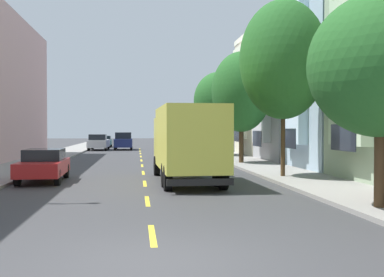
{
  "coord_description": "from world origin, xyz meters",
  "views": [
    {
      "loc": [
        -0.33,
        -8.51,
        2.33
      ],
      "look_at": [
        3.76,
        27.15,
        1.6
      ],
      "focal_mm": 45.11,
      "sensor_mm": 36.0,
      "label": 1
    }
  ],
  "objects_px": {
    "parked_wagon_forest": "(202,150)",
    "moving_navy_sedan": "(123,141)",
    "street_tree_farthest": "(218,101)",
    "street_tree_second": "(283,60)",
    "street_tree_third": "(241,92)",
    "parked_sedan_red": "(44,165)",
    "delivery_box_truck": "(187,140)",
    "parked_sedan_teal": "(104,141)",
    "parked_hatchback_sky": "(191,146)",
    "parked_pickup_silver": "(99,143)",
    "street_tree_nearest": "(380,65)"
  },
  "relations": [
    {
      "from": "street_tree_nearest",
      "to": "parked_pickup_silver",
      "type": "height_order",
      "value": "street_tree_nearest"
    },
    {
      "from": "street_tree_third",
      "to": "delivery_box_truck",
      "type": "relative_size",
      "value": 0.87
    },
    {
      "from": "street_tree_nearest",
      "to": "delivery_box_truck",
      "type": "relative_size",
      "value": 0.72
    },
    {
      "from": "street_tree_third",
      "to": "street_tree_farthest",
      "type": "relative_size",
      "value": 1.04
    },
    {
      "from": "street_tree_third",
      "to": "parked_sedan_teal",
      "type": "height_order",
      "value": "street_tree_third"
    },
    {
      "from": "parked_hatchback_sky",
      "to": "parked_sedan_red",
      "type": "xyz_separation_m",
      "value": [
        -8.87,
        -20.84,
        -0.01
      ]
    },
    {
      "from": "street_tree_second",
      "to": "parked_pickup_silver",
      "type": "height_order",
      "value": "street_tree_second"
    },
    {
      "from": "parked_sedan_red",
      "to": "moving_navy_sedan",
      "type": "relative_size",
      "value": 0.95
    },
    {
      "from": "street_tree_second",
      "to": "parked_sedan_teal",
      "type": "distance_m",
      "value": 42.05
    },
    {
      "from": "delivery_box_truck",
      "to": "street_tree_farthest",
      "type": "bearing_deg",
      "value": 76.31
    },
    {
      "from": "parked_sedan_red",
      "to": "moving_navy_sedan",
      "type": "height_order",
      "value": "moving_navy_sedan"
    },
    {
      "from": "parked_hatchback_sky",
      "to": "moving_navy_sedan",
      "type": "height_order",
      "value": "moving_navy_sedan"
    },
    {
      "from": "parked_wagon_forest",
      "to": "parked_sedan_red",
      "type": "xyz_separation_m",
      "value": [
        -8.83,
        -13.21,
        -0.05
      ]
    },
    {
      "from": "street_tree_farthest",
      "to": "street_tree_second",
      "type": "bearing_deg",
      "value": -90.0
    },
    {
      "from": "street_tree_farthest",
      "to": "parked_wagon_forest",
      "type": "bearing_deg",
      "value": -113.51
    },
    {
      "from": "street_tree_second",
      "to": "parked_hatchback_sky",
      "type": "relative_size",
      "value": 2.03
    },
    {
      "from": "street_tree_nearest",
      "to": "delivery_box_truck",
      "type": "distance_m",
      "value": 9.46
    },
    {
      "from": "parked_sedan_red",
      "to": "parked_sedan_teal",
      "type": "xyz_separation_m",
      "value": [
        -0.02,
        40.23,
        0.0
      ]
    },
    {
      "from": "parked_sedan_teal",
      "to": "street_tree_nearest",
      "type": "bearing_deg",
      "value": -77.61
    },
    {
      "from": "delivery_box_truck",
      "to": "parked_hatchback_sky",
      "type": "relative_size",
      "value": 2.05
    },
    {
      "from": "parked_wagon_forest",
      "to": "street_tree_third",
      "type": "bearing_deg",
      "value": -65.66
    },
    {
      "from": "street_tree_third",
      "to": "parked_hatchback_sky",
      "type": "bearing_deg",
      "value": 99.19
    },
    {
      "from": "street_tree_nearest",
      "to": "street_tree_second",
      "type": "relative_size",
      "value": 0.73
    },
    {
      "from": "parked_hatchback_sky",
      "to": "street_tree_nearest",
      "type": "bearing_deg",
      "value": -86.28
    },
    {
      "from": "parked_sedan_teal",
      "to": "moving_navy_sedan",
      "type": "bearing_deg",
      "value": -72.39
    },
    {
      "from": "parked_wagon_forest",
      "to": "moving_navy_sedan",
      "type": "bearing_deg",
      "value": 108.35
    },
    {
      "from": "delivery_box_truck",
      "to": "parked_pickup_silver",
      "type": "height_order",
      "value": "delivery_box_truck"
    },
    {
      "from": "street_tree_farthest",
      "to": "delivery_box_truck",
      "type": "xyz_separation_m",
      "value": [
        -4.6,
        -18.86,
        -2.77
      ]
    },
    {
      "from": "parked_wagon_forest",
      "to": "moving_navy_sedan",
      "type": "relative_size",
      "value": 0.99
    },
    {
      "from": "delivery_box_truck",
      "to": "parked_sedan_teal",
      "type": "xyz_separation_m",
      "value": [
        -6.23,
        41.33,
        -1.11
      ]
    },
    {
      "from": "street_tree_third",
      "to": "moving_navy_sedan",
      "type": "xyz_separation_m",
      "value": [
        -8.2,
        23.12,
        -3.73
      ]
    },
    {
      "from": "delivery_box_truck",
      "to": "parked_sedan_red",
      "type": "distance_m",
      "value": 6.41
    },
    {
      "from": "parked_sedan_red",
      "to": "parked_sedan_teal",
      "type": "height_order",
      "value": "same"
    },
    {
      "from": "parked_wagon_forest",
      "to": "moving_navy_sedan",
      "type": "xyz_separation_m",
      "value": [
        -6.22,
        18.74,
        0.18
      ]
    },
    {
      "from": "street_tree_third",
      "to": "parked_wagon_forest",
      "type": "distance_m",
      "value": 6.2
    },
    {
      "from": "street_tree_farthest",
      "to": "parked_sedan_red",
      "type": "xyz_separation_m",
      "value": [
        -10.81,
        -17.77,
        -3.89
      ]
    },
    {
      "from": "parked_sedan_red",
      "to": "street_tree_farthest",
      "type": "bearing_deg",
      "value": 58.67
    },
    {
      "from": "street_tree_farthest",
      "to": "parked_sedan_red",
      "type": "distance_m",
      "value": 21.16
    },
    {
      "from": "parked_wagon_forest",
      "to": "parked_pickup_silver",
      "type": "distance_m",
      "value": 20.16
    },
    {
      "from": "parked_sedan_teal",
      "to": "street_tree_second",
      "type": "bearing_deg",
      "value": -74.98
    },
    {
      "from": "street_tree_nearest",
      "to": "moving_navy_sedan",
      "type": "height_order",
      "value": "street_tree_nearest"
    },
    {
      "from": "street_tree_third",
      "to": "delivery_box_truck",
      "type": "xyz_separation_m",
      "value": [
        -4.6,
        -9.92,
        -2.85
      ]
    },
    {
      "from": "street_tree_second",
      "to": "delivery_box_truck",
      "type": "bearing_deg",
      "value": -168.02
    },
    {
      "from": "street_tree_nearest",
      "to": "street_tree_second",
      "type": "distance_m",
      "value": 9.06
    },
    {
      "from": "street_tree_farthest",
      "to": "parked_hatchback_sky",
      "type": "bearing_deg",
      "value": 122.32
    },
    {
      "from": "parked_hatchback_sky",
      "to": "moving_navy_sedan",
      "type": "bearing_deg",
      "value": 119.39
    },
    {
      "from": "delivery_box_truck",
      "to": "parked_sedan_red",
      "type": "xyz_separation_m",
      "value": [
        -6.22,
        1.1,
        -1.11
      ]
    },
    {
      "from": "street_tree_second",
      "to": "parked_sedan_teal",
      "type": "bearing_deg",
      "value": 105.02
    },
    {
      "from": "street_tree_second",
      "to": "parked_sedan_red",
      "type": "height_order",
      "value": "street_tree_second"
    },
    {
      "from": "parked_pickup_silver",
      "to": "moving_navy_sedan",
      "type": "bearing_deg",
      "value": 13.39
    }
  ]
}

